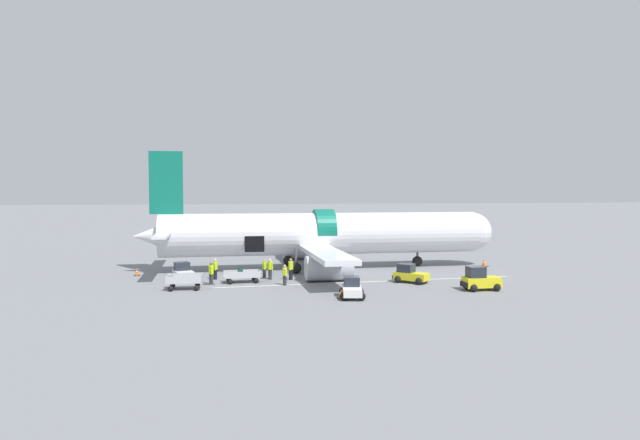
{
  "coord_description": "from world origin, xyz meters",
  "views": [
    {
      "loc": [
        -10.88,
        -49.56,
        7.3
      ],
      "look_at": [
        -1.4,
        0.96,
        4.61
      ],
      "focal_mm": 32.0,
      "sensor_mm": 36.0,
      "label": 1
    }
  ],
  "objects_px": {
    "airplane": "(319,235)",
    "ground_crew_loader_b": "(215,269)",
    "baggage_cart_queued": "(185,282)",
    "ground_crew_supervisor": "(291,268)",
    "baggage_tug_lead": "(410,275)",
    "ground_crew_marshal": "(270,269)",
    "ground_crew_helper": "(264,268)",
    "ground_crew_driver": "(211,273)",
    "ground_crew_loader_a": "(285,274)",
    "baggage_cart_loading": "(243,277)",
    "baggage_tug_mid": "(183,273)",
    "baggage_tug_rear": "(352,289)",
    "baggage_tug_spare": "(480,280)"
  },
  "relations": [
    {
      "from": "baggage_cart_queued",
      "to": "ground_crew_supervisor",
      "type": "height_order",
      "value": "ground_crew_supervisor"
    },
    {
      "from": "baggage_tug_lead",
      "to": "ground_crew_supervisor",
      "type": "xyz_separation_m",
      "value": [
        -9.06,
        3.18,
        0.31
      ]
    },
    {
      "from": "baggage_cart_queued",
      "to": "ground_crew_supervisor",
      "type": "bearing_deg",
      "value": 20.03
    },
    {
      "from": "baggage_tug_rear",
      "to": "ground_crew_loader_b",
      "type": "height_order",
      "value": "ground_crew_loader_b"
    },
    {
      "from": "airplane",
      "to": "baggage_tug_lead",
      "type": "relative_size",
      "value": 12.1
    },
    {
      "from": "airplane",
      "to": "ground_crew_helper",
      "type": "height_order",
      "value": "airplane"
    },
    {
      "from": "airplane",
      "to": "ground_crew_supervisor",
      "type": "relative_size",
      "value": 19.14
    },
    {
      "from": "baggage_tug_spare",
      "to": "ground_crew_loader_a",
      "type": "height_order",
      "value": "baggage_tug_spare"
    },
    {
      "from": "baggage_tug_rear",
      "to": "ground_crew_loader_a",
      "type": "xyz_separation_m",
      "value": [
        -3.86,
        5.85,
        0.25
      ]
    },
    {
      "from": "airplane",
      "to": "ground_crew_helper",
      "type": "xyz_separation_m",
      "value": [
        -5.49,
        -4.57,
        -2.34
      ]
    },
    {
      "from": "baggage_tug_lead",
      "to": "ground_crew_helper",
      "type": "height_order",
      "value": "ground_crew_helper"
    },
    {
      "from": "baggage_cart_queued",
      "to": "ground_crew_helper",
      "type": "xyz_separation_m",
      "value": [
        6.23,
        4.42,
        0.29
      ]
    },
    {
      "from": "baggage_cart_loading",
      "to": "ground_crew_loader_a",
      "type": "bearing_deg",
      "value": -32.45
    },
    {
      "from": "baggage_tug_mid",
      "to": "ground_crew_driver",
      "type": "relative_size",
      "value": 1.51
    },
    {
      "from": "baggage_tug_lead",
      "to": "ground_crew_loader_b",
      "type": "relative_size",
      "value": 1.64
    },
    {
      "from": "baggage_tug_spare",
      "to": "airplane",
      "type": "bearing_deg",
      "value": 125.28
    },
    {
      "from": "baggage_tug_rear",
      "to": "ground_crew_supervisor",
      "type": "bearing_deg",
      "value": 109.81
    },
    {
      "from": "baggage_cart_loading",
      "to": "ground_crew_loader_a",
      "type": "relative_size",
      "value": 2.42
    },
    {
      "from": "baggage_tug_lead",
      "to": "baggage_tug_rear",
      "type": "bearing_deg",
      "value": -138.8
    },
    {
      "from": "ground_crew_loader_a",
      "to": "ground_crew_marshal",
      "type": "relative_size",
      "value": 0.93
    },
    {
      "from": "baggage_tug_rear",
      "to": "ground_crew_driver",
      "type": "xyz_separation_m",
      "value": [
        -9.42,
        7.3,
        0.32
      ]
    },
    {
      "from": "airplane",
      "to": "baggage_tug_mid",
      "type": "bearing_deg",
      "value": -159.41
    },
    {
      "from": "baggage_cart_queued",
      "to": "ground_crew_loader_b",
      "type": "relative_size",
      "value": 2.08
    },
    {
      "from": "baggage_tug_lead",
      "to": "ground_crew_marshal",
      "type": "height_order",
      "value": "ground_crew_marshal"
    },
    {
      "from": "airplane",
      "to": "baggage_tug_spare",
      "type": "xyz_separation_m",
      "value": [
        9.46,
        -13.37,
        -2.43
      ]
    },
    {
      "from": "baggage_tug_rear",
      "to": "ground_crew_supervisor",
      "type": "relative_size",
      "value": 1.68
    },
    {
      "from": "baggage_tug_lead",
      "to": "ground_crew_marshal",
      "type": "bearing_deg",
      "value": 161.23
    },
    {
      "from": "baggage_tug_spare",
      "to": "ground_crew_helper",
      "type": "bearing_deg",
      "value": 149.5
    },
    {
      "from": "ground_crew_loader_a",
      "to": "airplane",
      "type": "bearing_deg",
      "value": 63.52
    },
    {
      "from": "airplane",
      "to": "baggage_cart_queued",
      "type": "height_order",
      "value": "airplane"
    },
    {
      "from": "baggage_tug_lead",
      "to": "ground_crew_loader_a",
      "type": "xyz_separation_m",
      "value": [
        -9.88,
        0.58,
        0.22
      ]
    },
    {
      "from": "baggage_tug_mid",
      "to": "ground_crew_loader_a",
      "type": "xyz_separation_m",
      "value": [
        7.84,
        -4.03,
        0.24
      ]
    },
    {
      "from": "baggage_cart_queued",
      "to": "ground_crew_driver",
      "type": "distance_m",
      "value": 2.68
    },
    {
      "from": "baggage_tug_rear",
      "to": "ground_crew_marshal",
      "type": "bearing_deg",
      "value": 117.76
    },
    {
      "from": "baggage_tug_spare",
      "to": "ground_crew_marshal",
      "type": "relative_size",
      "value": 1.62
    },
    {
      "from": "ground_crew_helper",
      "to": "baggage_cart_loading",
      "type": "bearing_deg",
      "value": -133.03
    },
    {
      "from": "baggage_tug_lead",
      "to": "baggage_tug_spare",
      "type": "distance_m",
      "value": 5.72
    },
    {
      "from": "ground_crew_supervisor",
      "to": "baggage_tug_lead",
      "type": "bearing_deg",
      "value": -19.34
    },
    {
      "from": "baggage_tug_mid",
      "to": "ground_crew_supervisor",
      "type": "relative_size",
      "value": 1.48
    },
    {
      "from": "baggage_cart_queued",
      "to": "ground_crew_supervisor",
      "type": "relative_size",
      "value": 2.0
    },
    {
      "from": "airplane",
      "to": "ground_crew_loader_b",
      "type": "height_order",
      "value": "airplane"
    },
    {
      "from": "baggage_cart_queued",
      "to": "ground_crew_loader_b",
      "type": "distance_m",
      "value": 4.88
    },
    {
      "from": "baggage_tug_lead",
      "to": "baggage_cart_loading",
      "type": "relative_size",
      "value": 0.72
    },
    {
      "from": "baggage_cart_loading",
      "to": "baggage_cart_queued",
      "type": "xyz_separation_m",
      "value": [
        -4.33,
        -2.39,
        0.06
      ]
    },
    {
      "from": "ground_crew_helper",
      "to": "baggage_tug_mid",
      "type": "bearing_deg",
      "value": 179.85
    },
    {
      "from": "baggage_tug_mid",
      "to": "ground_crew_supervisor",
      "type": "bearing_deg",
      "value": -9.36
    },
    {
      "from": "airplane",
      "to": "baggage_tug_mid",
      "type": "xyz_separation_m",
      "value": [
        -12.11,
        -4.55,
        -2.55
      ]
    },
    {
      "from": "ground_crew_driver",
      "to": "ground_crew_helper",
      "type": "relative_size",
      "value": 1.12
    },
    {
      "from": "baggage_tug_lead",
      "to": "ground_crew_supervisor",
      "type": "relative_size",
      "value": 1.58
    },
    {
      "from": "baggage_tug_mid",
      "to": "ground_crew_marshal",
      "type": "relative_size",
      "value": 1.53
    }
  ]
}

